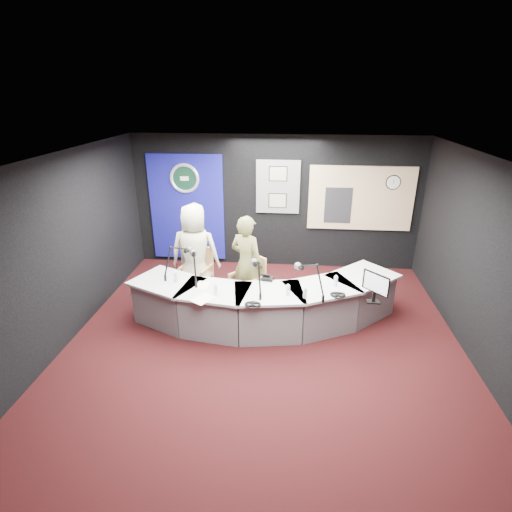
# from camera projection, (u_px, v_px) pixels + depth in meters

# --- Properties ---
(ground) EXTENTS (6.00, 6.00, 0.00)m
(ground) POSITION_uv_depth(u_px,v_px,m) (264.00, 342.00, 6.19)
(ground) COLOR black
(ground) RESTS_ON ground
(ceiling) EXTENTS (6.00, 6.00, 0.02)m
(ceiling) POSITION_uv_depth(u_px,v_px,m) (266.00, 158.00, 5.10)
(ceiling) COLOR silver
(ceiling) RESTS_ON ground
(wall_back) EXTENTS (6.00, 0.02, 2.80)m
(wall_back) POSITION_uv_depth(u_px,v_px,m) (275.00, 203.00, 8.40)
(wall_back) COLOR black
(wall_back) RESTS_ON ground
(wall_front) EXTENTS (6.00, 0.02, 2.80)m
(wall_front) POSITION_uv_depth(u_px,v_px,m) (234.00, 420.00, 2.89)
(wall_front) COLOR black
(wall_front) RESTS_ON ground
(wall_left) EXTENTS (0.02, 6.00, 2.80)m
(wall_left) POSITION_uv_depth(u_px,v_px,m) (63.00, 251.00, 5.90)
(wall_left) COLOR black
(wall_left) RESTS_ON ground
(wall_right) EXTENTS (0.02, 6.00, 2.80)m
(wall_right) POSITION_uv_depth(u_px,v_px,m) (486.00, 267.00, 5.39)
(wall_right) COLOR black
(wall_right) RESTS_ON ground
(broadcast_desk) EXTENTS (4.50, 1.90, 0.75)m
(broadcast_desk) POSITION_uv_depth(u_px,v_px,m) (264.00, 303.00, 6.55)
(broadcast_desk) COLOR #B2B4B7
(broadcast_desk) RESTS_ON ground
(backdrop_panel) EXTENTS (1.60, 0.05, 2.30)m
(backdrop_panel) POSITION_uv_depth(u_px,v_px,m) (187.00, 208.00, 8.59)
(backdrop_panel) COLOR navy
(backdrop_panel) RESTS_ON wall_back
(agency_seal) EXTENTS (0.63, 0.07, 0.63)m
(agency_seal) POSITION_uv_depth(u_px,v_px,m) (184.00, 178.00, 8.31)
(agency_seal) COLOR silver
(agency_seal) RESTS_ON backdrop_panel
(seal_center) EXTENTS (0.48, 0.01, 0.48)m
(seal_center) POSITION_uv_depth(u_px,v_px,m) (185.00, 178.00, 8.31)
(seal_center) COLOR black
(seal_center) RESTS_ON backdrop_panel
(pinboard) EXTENTS (0.90, 0.04, 1.10)m
(pinboard) POSITION_uv_depth(u_px,v_px,m) (278.00, 187.00, 8.23)
(pinboard) COLOR slate
(pinboard) RESTS_ON wall_back
(framed_photo_upper) EXTENTS (0.34, 0.02, 0.27)m
(framed_photo_upper) POSITION_uv_depth(u_px,v_px,m) (278.00, 174.00, 8.10)
(framed_photo_upper) COLOR gray
(framed_photo_upper) RESTS_ON pinboard
(framed_photo_lower) EXTENTS (0.34, 0.02, 0.27)m
(framed_photo_lower) POSITION_uv_depth(u_px,v_px,m) (278.00, 201.00, 8.31)
(framed_photo_lower) COLOR gray
(framed_photo_lower) RESTS_ON pinboard
(booth_window_frame) EXTENTS (2.12, 0.06, 1.32)m
(booth_window_frame) POSITION_uv_depth(u_px,v_px,m) (361.00, 198.00, 8.16)
(booth_window_frame) COLOR tan
(booth_window_frame) RESTS_ON wall_back
(booth_glow) EXTENTS (2.00, 0.02, 1.20)m
(booth_glow) POSITION_uv_depth(u_px,v_px,m) (361.00, 199.00, 8.15)
(booth_glow) COLOR #FFEFA1
(booth_glow) RESTS_ON booth_window_frame
(equipment_rack) EXTENTS (0.55, 0.02, 0.75)m
(equipment_rack) POSITION_uv_depth(u_px,v_px,m) (338.00, 205.00, 8.23)
(equipment_rack) COLOR black
(equipment_rack) RESTS_ON booth_window_frame
(wall_clock) EXTENTS (0.28, 0.01, 0.28)m
(wall_clock) POSITION_uv_depth(u_px,v_px,m) (393.00, 182.00, 7.95)
(wall_clock) COLOR white
(wall_clock) RESTS_ON booth_window_frame
(armchair_left) EXTENTS (0.64, 0.64, 0.92)m
(armchair_left) POSITION_uv_depth(u_px,v_px,m) (196.00, 275.00, 7.32)
(armchair_left) COLOR tan
(armchair_left) RESTS_ON ground
(armchair_right) EXTENTS (0.75, 0.75, 0.94)m
(armchair_right) POSITION_uv_depth(u_px,v_px,m) (247.00, 284.00, 6.97)
(armchair_right) COLOR tan
(armchair_right) RESTS_ON ground
(draped_jacket) EXTENTS (0.51, 0.23, 0.70)m
(draped_jacket) POSITION_uv_depth(u_px,v_px,m) (194.00, 262.00, 7.49)
(draped_jacket) COLOR #6A6459
(draped_jacket) RESTS_ON armchair_left
(person_man) EXTENTS (0.89, 0.59, 1.81)m
(person_man) POSITION_uv_depth(u_px,v_px,m) (195.00, 253.00, 7.15)
(person_man) COLOR beige
(person_man) RESTS_ON ground
(person_woman) EXTENTS (0.74, 0.65, 1.71)m
(person_woman) POSITION_uv_depth(u_px,v_px,m) (247.00, 264.00, 6.82)
(person_woman) COLOR brown
(person_woman) RESTS_ON ground
(computer_monitor) EXTENTS (0.30, 0.33, 0.29)m
(computer_monitor) POSITION_uv_depth(u_px,v_px,m) (376.00, 283.00, 5.68)
(computer_monitor) COLOR black
(computer_monitor) RESTS_ON broadcast_desk
(desk_phone) EXTENTS (0.20, 0.17, 0.04)m
(desk_phone) POSITION_uv_depth(u_px,v_px,m) (268.00, 278.00, 6.48)
(desk_phone) COLOR black
(desk_phone) RESTS_ON broadcast_desk
(headphones_near) EXTENTS (0.23, 0.23, 0.04)m
(headphones_near) POSITION_uv_depth(u_px,v_px,m) (338.00, 295.00, 5.99)
(headphones_near) COLOR black
(headphones_near) RESTS_ON broadcast_desk
(headphones_far) EXTENTS (0.24, 0.24, 0.04)m
(headphones_far) POSITION_uv_depth(u_px,v_px,m) (253.00, 304.00, 5.72)
(headphones_far) COLOR black
(headphones_far) RESTS_ON broadcast_desk
(paper_stack) EXTENTS (0.19, 0.26, 0.00)m
(paper_stack) POSITION_uv_depth(u_px,v_px,m) (203.00, 285.00, 6.32)
(paper_stack) COLOR white
(paper_stack) RESTS_ON broadcast_desk
(notepad) EXTENTS (0.37, 0.40, 0.00)m
(notepad) POSITION_uv_depth(u_px,v_px,m) (203.00, 299.00, 5.89)
(notepad) COLOR white
(notepad) RESTS_ON broadcast_desk
(boom_mic_a) EXTENTS (0.40, 0.67, 0.60)m
(boom_mic_a) POSITION_uv_depth(u_px,v_px,m) (177.00, 257.00, 6.59)
(boom_mic_a) COLOR black
(boom_mic_a) RESTS_ON broadcast_desk
(boom_mic_b) EXTENTS (0.29, 0.72, 0.60)m
(boom_mic_b) POSITION_uv_depth(u_px,v_px,m) (194.00, 262.00, 6.41)
(boom_mic_b) COLOR black
(boom_mic_b) RESTS_ON broadcast_desk
(boom_mic_c) EXTENTS (0.27, 0.72, 0.60)m
(boom_mic_c) POSITION_uv_depth(u_px,v_px,m) (257.00, 272.00, 6.05)
(boom_mic_c) COLOR black
(boom_mic_c) RESTS_ON broadcast_desk
(boom_mic_d) EXTENTS (0.50, 0.61, 0.60)m
(boom_mic_d) POSITION_uv_depth(u_px,v_px,m) (310.00, 276.00, 5.94)
(boom_mic_d) COLOR black
(boom_mic_d) RESTS_ON broadcast_desk
(water_bottles) EXTENTS (3.12, 0.51, 0.18)m
(water_bottles) POSITION_uv_depth(u_px,v_px,m) (271.00, 284.00, 6.14)
(water_bottles) COLOR silver
(water_bottles) RESTS_ON broadcast_desk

